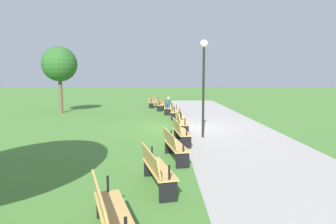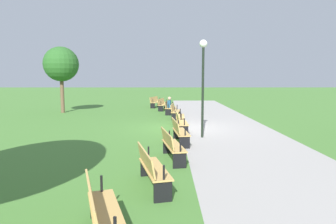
{
  "view_description": "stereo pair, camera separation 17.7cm",
  "coord_description": "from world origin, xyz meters",
  "px_view_note": "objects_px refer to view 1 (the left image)",
  "views": [
    {
      "loc": [
        14.4,
        -0.87,
        2.49
      ],
      "look_at": [
        -0.0,
        -0.67,
        0.8
      ],
      "focal_mm": 31.61,
      "sensor_mm": 36.0,
      "label": 1
    },
    {
      "loc": [
        14.41,
        -0.7,
        2.49
      ],
      "look_at": [
        -0.0,
        -0.67,
        0.8
      ],
      "focal_mm": 31.61,
      "sensor_mm": 36.0,
      "label": 2
    }
  ],
  "objects_px": {
    "bench_3": "(174,111)",
    "bench_5": "(181,122)",
    "bench_7": "(174,145)",
    "tree_1": "(59,64)",
    "bench_8": "(156,167)",
    "bench_9": "(110,212)",
    "lamp_post": "(204,70)",
    "bench_0": "(154,102)",
    "bench_1": "(161,104)",
    "bench_6": "(180,131)",
    "person_seated": "(170,105)",
    "bench_2": "(168,107)",
    "bench_4": "(179,116)"
  },
  "relations": [
    {
      "from": "bench_3",
      "to": "bench_5",
      "type": "xyz_separation_m",
      "value": [
        4.58,
        0.16,
        0.0
      ]
    },
    {
      "from": "bench_7",
      "to": "tree_1",
      "type": "distance_m",
      "value": 14.65
    },
    {
      "from": "bench_8",
      "to": "bench_9",
      "type": "distance_m",
      "value": 2.29
    },
    {
      "from": "bench_9",
      "to": "tree_1",
      "type": "bearing_deg",
      "value": -177.13
    },
    {
      "from": "bench_9",
      "to": "lamp_post",
      "type": "bearing_deg",
      "value": 144.41
    },
    {
      "from": "bench_0",
      "to": "bench_3",
      "type": "bearing_deg",
      "value": 30.42
    },
    {
      "from": "bench_7",
      "to": "bench_9",
      "type": "xyz_separation_m",
      "value": [
        4.44,
        -1.12,
        0.0
      ]
    },
    {
      "from": "bench_1",
      "to": "bench_3",
      "type": "height_order",
      "value": "same"
    },
    {
      "from": "bench_1",
      "to": "bench_7",
      "type": "relative_size",
      "value": 1.0
    },
    {
      "from": "bench_0",
      "to": "bench_8",
      "type": "height_order",
      "value": "same"
    },
    {
      "from": "bench_5",
      "to": "lamp_post",
      "type": "xyz_separation_m",
      "value": [
        1.14,
        0.84,
        2.31
      ]
    },
    {
      "from": "bench_6",
      "to": "bench_1",
      "type": "bearing_deg",
      "value": 177.95
    },
    {
      "from": "bench_3",
      "to": "person_seated",
      "type": "xyz_separation_m",
      "value": [
        -1.98,
        -0.23,
        0.16
      ]
    },
    {
      "from": "bench_2",
      "to": "bench_1",
      "type": "bearing_deg",
      "value": -157.71
    },
    {
      "from": "tree_1",
      "to": "bench_0",
      "type": "bearing_deg",
      "value": 119.56
    },
    {
      "from": "bench_3",
      "to": "tree_1",
      "type": "xyz_separation_m",
      "value": [
        -3.06,
        -7.88,
        2.92
      ]
    },
    {
      "from": "bench_0",
      "to": "bench_8",
      "type": "bearing_deg",
      "value": 20.3
    },
    {
      "from": "bench_4",
      "to": "bench_2",
      "type": "bearing_deg",
      "value": -171.9
    },
    {
      "from": "bench_2",
      "to": "lamp_post",
      "type": "bearing_deg",
      "value": 19.6
    },
    {
      "from": "bench_5",
      "to": "person_seated",
      "type": "xyz_separation_m",
      "value": [
        -6.56,
        -0.39,
        0.16
      ]
    },
    {
      "from": "bench_4",
      "to": "person_seated",
      "type": "height_order",
      "value": "person_seated"
    },
    {
      "from": "bench_4",
      "to": "bench_9",
      "type": "distance_m",
      "value": 11.41
    },
    {
      "from": "bench_3",
      "to": "bench_4",
      "type": "xyz_separation_m",
      "value": [
        2.29,
        0.16,
        0.0
      ]
    },
    {
      "from": "bench_6",
      "to": "person_seated",
      "type": "distance_m",
      "value": 8.85
    },
    {
      "from": "bench_3",
      "to": "bench_4",
      "type": "relative_size",
      "value": 1.01
    },
    {
      "from": "bench_8",
      "to": "bench_0",
      "type": "bearing_deg",
      "value": 167.8
    },
    {
      "from": "person_seated",
      "to": "lamp_post",
      "type": "bearing_deg",
      "value": 19.28
    },
    {
      "from": "bench_7",
      "to": "bench_8",
      "type": "relative_size",
      "value": 1.0
    },
    {
      "from": "bench_4",
      "to": "bench_7",
      "type": "distance_m",
      "value": 6.87
    },
    {
      "from": "bench_4",
      "to": "bench_7",
      "type": "height_order",
      "value": "same"
    },
    {
      "from": "bench_8",
      "to": "bench_1",
      "type": "bearing_deg",
      "value": 165.78
    },
    {
      "from": "bench_0",
      "to": "bench_5",
      "type": "distance_m",
      "value": 11.41
    },
    {
      "from": "bench_2",
      "to": "bench_9",
      "type": "xyz_separation_m",
      "value": [
        15.85,
        -1.12,
        0.0
      ]
    },
    {
      "from": "bench_3",
      "to": "bench_4",
      "type": "height_order",
      "value": "same"
    },
    {
      "from": "bench_0",
      "to": "bench_5",
      "type": "relative_size",
      "value": 1.02
    },
    {
      "from": "person_seated",
      "to": "bench_4",
      "type": "bearing_deg",
      "value": 15.4
    },
    {
      "from": "bench_9",
      "to": "person_seated",
      "type": "relative_size",
      "value": 1.52
    },
    {
      "from": "bench_5",
      "to": "lamp_post",
      "type": "distance_m",
      "value": 2.71
    },
    {
      "from": "bench_1",
      "to": "bench_9",
      "type": "distance_m",
      "value": 18.1
    },
    {
      "from": "person_seated",
      "to": "lamp_post",
      "type": "height_order",
      "value": "lamp_post"
    },
    {
      "from": "bench_0",
      "to": "person_seated",
      "type": "distance_m",
      "value": 4.89
    },
    {
      "from": "bench_8",
      "to": "bench_9",
      "type": "xyz_separation_m",
      "value": [
        2.2,
        -0.64,
        0.0
      ]
    },
    {
      "from": "bench_3",
      "to": "person_seated",
      "type": "height_order",
      "value": "person_seated"
    },
    {
      "from": "bench_1",
      "to": "lamp_post",
      "type": "distance_m",
      "value": 10.64
    },
    {
      "from": "bench_8",
      "to": "bench_9",
      "type": "relative_size",
      "value": 1.0
    },
    {
      "from": "bench_5",
      "to": "bench_8",
      "type": "height_order",
      "value": "same"
    },
    {
      "from": "bench_7",
      "to": "person_seated",
      "type": "height_order",
      "value": "person_seated"
    },
    {
      "from": "bench_1",
      "to": "bench_3",
      "type": "xyz_separation_m",
      "value": [
        4.51,
        0.8,
        0.0
      ]
    },
    {
      "from": "bench_1",
      "to": "bench_5",
      "type": "height_order",
      "value": "same"
    },
    {
      "from": "bench_6",
      "to": "lamp_post",
      "type": "distance_m",
      "value": 2.77
    }
  ]
}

